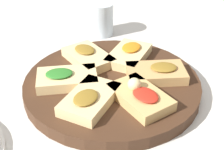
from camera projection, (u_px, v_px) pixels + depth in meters
name	position (u px, v px, depth m)	size (l,w,h in m)	color
ground_plane	(112.00, 89.00, 0.65)	(3.00, 3.00, 0.00)	silver
serving_board	(112.00, 84.00, 0.64)	(0.36, 0.36, 0.03)	#422819
focaccia_slice_0	(157.00, 73.00, 0.64)	(0.13, 0.10, 0.03)	tan
focaccia_slice_1	(129.00, 55.00, 0.70)	(0.13, 0.13, 0.03)	#E5C689
focaccia_slice_2	(88.00, 57.00, 0.69)	(0.10, 0.13, 0.03)	#E5C689
focaccia_slice_3	(67.00, 78.00, 0.62)	(0.13, 0.09, 0.03)	#E5C689
focaccia_slice_4	(90.00, 99.00, 0.56)	(0.13, 0.13, 0.03)	#E5C689
focaccia_slice_5	(140.00, 96.00, 0.57)	(0.10, 0.13, 0.04)	tan
water_glass	(100.00, 19.00, 0.85)	(0.07, 0.07, 0.09)	silver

